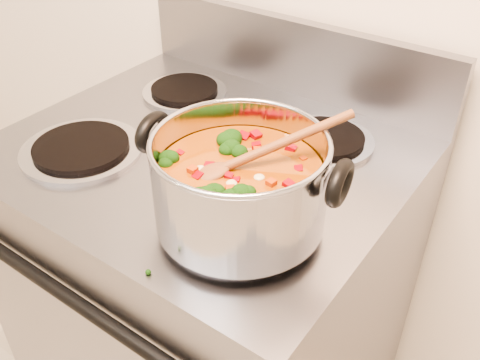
% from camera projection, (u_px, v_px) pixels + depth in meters
% --- Properties ---
extents(electric_range, '(0.74, 0.67, 1.08)m').
position_uv_depth(electric_range, '(213.00, 308.00, 1.27)').
color(electric_range, gray).
rests_on(electric_range, ground).
extents(stockpot, '(0.32, 0.25, 0.15)m').
position_uv_depth(stockpot, '(240.00, 184.00, 0.77)').
color(stockpot, '#ABABB3').
rests_on(stockpot, electric_range).
extents(wooden_spoon, '(0.17, 0.21, 0.09)m').
position_uv_depth(wooden_spoon, '(247.00, 158.00, 0.75)').
color(wooden_spoon, brown).
rests_on(wooden_spoon, stockpot).
extents(cooktop_crumbs, '(0.31, 0.21, 0.01)m').
position_uv_depth(cooktop_crumbs, '(236.00, 218.00, 0.83)').
color(cooktop_crumbs, black).
rests_on(cooktop_crumbs, electric_range).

